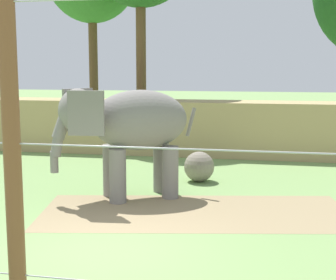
{
  "coord_description": "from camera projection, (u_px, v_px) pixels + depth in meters",
  "views": [
    {
      "loc": [
        2.93,
        -8.29,
        3.27
      ],
      "look_at": [
        0.33,
        4.36,
        1.4
      ],
      "focal_mm": 54.14,
      "sensor_mm": 36.0,
      "label": 1
    }
  ],
  "objects": [
    {
      "name": "dirt_patch",
      "position": [
        195.0,
        212.0,
        11.48
      ],
      "size": [
        7.41,
        4.26,
        0.01
      ],
      "primitive_type": "cube",
      "rotation": [
        0.0,
        0.0,
        0.19
      ],
      "color": "#937F5B",
      "rests_on": "ground"
    },
    {
      "name": "elephant",
      "position": [
        129.0,
        126.0,
        12.51
      ],
      "size": [
        3.37,
        2.65,
        2.76
      ],
      "color": "gray",
      "rests_on": "ground"
    },
    {
      "name": "enrichment_ball",
      "position": [
        199.0,
        167.0,
        14.5
      ],
      "size": [
        0.87,
        0.87,
        0.87
      ],
      "primitive_type": "sphere",
      "color": "gray",
      "rests_on": "ground"
    },
    {
      "name": "cable_fence",
      "position": [
        16.0,
        167.0,
        5.99
      ],
      "size": [
        8.8,
        0.21,
        4.17
      ],
      "color": "brown",
      "rests_on": "ground"
    },
    {
      "name": "embankment_wall",
      "position": [
        192.0,
        128.0,
        19.07
      ],
      "size": [
        36.0,
        1.8,
        2.01
      ],
      "primitive_type": "cube",
      "color": "tan",
      "rests_on": "ground"
    },
    {
      "name": "ground_plane",
      "position": [
        101.0,
        251.0,
        9.08
      ],
      "size": [
        120.0,
        120.0,
        0.0
      ],
      "primitive_type": "plane",
      "color": "#759956"
    }
  ]
}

